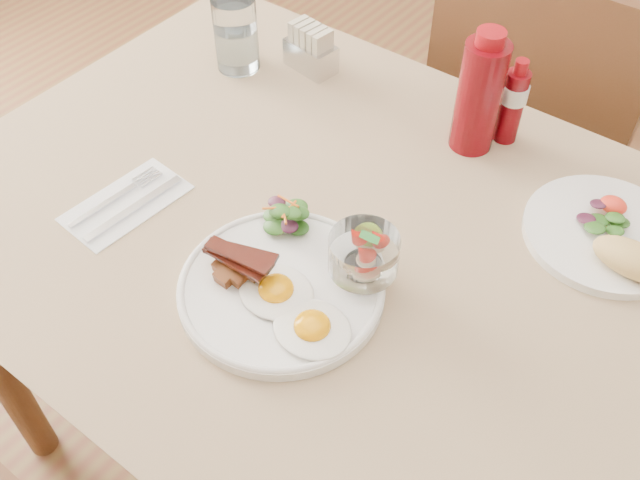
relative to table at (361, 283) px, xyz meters
The scene contains 13 objects.
table is the anchor object (origin of this frame).
chair_far 0.68m from the table, 90.00° to the left, with size 0.42×0.42×0.93m.
main_plate 0.17m from the table, 105.68° to the right, with size 0.28×0.28×0.02m, color white.
fried_eggs 0.20m from the table, 89.06° to the right, with size 0.21×0.14×0.03m.
bacon_potato_pile 0.23m from the table, 120.72° to the right, with size 0.11×0.07×0.05m.
side_salad 0.17m from the table, 153.07° to the right, with size 0.08×0.08×0.04m.
fruit_cup 0.18m from the table, 57.47° to the right, with size 0.09×0.09×0.09m.
second_plate 0.37m from the table, 36.53° to the left, with size 0.23×0.23×0.06m.
ketchup_bottle 0.34m from the table, 87.50° to the left, with size 0.08×0.08×0.21m.
hot_sauce_bottle 0.38m from the table, 81.38° to the left, with size 0.05×0.05×0.15m.
sugar_caddy 0.47m from the table, 137.24° to the left, with size 0.10×0.07×0.09m.
water_glass 0.52m from the table, 152.53° to the left, with size 0.08×0.08×0.14m.
napkin_cutlery 0.38m from the table, 155.90° to the right, with size 0.12×0.19×0.01m.
Camera 1 is at (0.36, -0.59, 1.51)m, focal length 40.00 mm.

